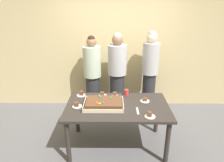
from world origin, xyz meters
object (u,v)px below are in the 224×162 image
at_px(party_table, 117,110).
at_px(plated_slice_near_left, 150,115).
at_px(person_green_shirt_behind, 150,71).
at_px(plated_slice_center_back, 145,100).
at_px(person_striped_tie_right, 93,74).
at_px(plated_slice_far_right, 81,94).
at_px(plated_slice_center_front, 102,95).
at_px(plated_slice_far_left, 115,95).
at_px(cake_server_utensil, 138,111).
at_px(sheet_cake, 104,103).
at_px(plated_slice_near_right, 77,105).
at_px(drink_cup_nearest, 126,92).
at_px(person_serving_front, 117,74).

distance_m(party_table, plated_slice_near_left, 0.57).
bearing_deg(person_green_shirt_behind, plated_slice_near_left, 27.97).
height_order(plated_slice_center_back, person_striped_tie_right, person_striped_tie_right).
relative_size(plated_slice_far_right, plated_slice_center_front, 1.00).
bearing_deg(plated_slice_center_front, plated_slice_far_left, -5.60).
distance_m(plated_slice_far_left, plated_slice_far_right, 0.58).
bearing_deg(plated_slice_center_front, person_striped_tie_right, 106.18).
xyz_separation_m(plated_slice_far_right, cake_server_utensil, (0.91, -0.54, -0.02)).
relative_size(sheet_cake, plated_slice_center_front, 4.07).
bearing_deg(plated_slice_far_left, plated_slice_near_right, -147.41).
xyz_separation_m(plated_slice_far_left, drink_cup_nearest, (0.20, 0.06, 0.02)).
xyz_separation_m(cake_server_utensil, person_striped_tie_right, (-0.80, 1.38, 0.09)).
bearing_deg(person_green_shirt_behind, plated_slice_center_back, 23.90).
bearing_deg(plated_slice_near_right, party_table, 4.55).
distance_m(plated_slice_far_right, plated_slice_center_back, 1.09).
bearing_deg(party_table, plated_slice_center_back, 17.70).
height_order(plated_slice_near_right, drink_cup_nearest, drink_cup_nearest).
relative_size(plated_slice_center_back, drink_cup_nearest, 1.50).
relative_size(plated_slice_far_right, person_serving_front, 0.09).
relative_size(plated_slice_far_left, person_striped_tie_right, 0.09).
bearing_deg(sheet_cake, person_green_shirt_behind, 53.13).
height_order(plated_slice_center_front, person_green_shirt_behind, person_green_shirt_behind).
xyz_separation_m(party_table, plated_slice_near_left, (0.45, -0.34, 0.11)).
bearing_deg(person_green_shirt_behind, plated_slice_center_front, -11.49).
distance_m(plated_slice_near_left, cake_server_utensil, 0.22).
bearing_deg(plated_slice_far_left, drink_cup_nearest, 16.67).
bearing_deg(plated_slice_far_left, person_serving_front, 85.98).
relative_size(plated_slice_near_left, person_green_shirt_behind, 0.09).
height_order(plated_slice_far_left, plated_slice_far_right, plated_slice_far_right).
relative_size(plated_slice_center_front, person_serving_front, 0.09).
xyz_separation_m(party_table, person_serving_front, (0.01, 1.09, 0.23)).
height_order(party_table, person_green_shirt_behind, person_green_shirt_behind).
height_order(plated_slice_center_back, person_green_shirt_behind, person_green_shirt_behind).
height_order(plated_slice_center_back, drink_cup_nearest, drink_cup_nearest).
xyz_separation_m(sheet_cake, cake_server_utensil, (0.51, -0.16, -0.04)).
height_order(plated_slice_far_right, cake_server_utensil, plated_slice_far_right).
distance_m(plated_slice_center_front, person_green_shirt_behind, 1.27).
bearing_deg(drink_cup_nearest, plated_slice_far_right, -178.13).
bearing_deg(person_green_shirt_behind, plated_slice_far_left, -3.52).
xyz_separation_m(party_table, sheet_cake, (-0.21, -0.02, 0.13)).
bearing_deg(drink_cup_nearest, person_serving_front, 102.08).
height_order(plated_slice_near_left, plated_slice_center_back, plated_slice_near_left).
distance_m(plated_slice_center_front, cake_server_utensil, 0.76).
height_order(plated_slice_far_left, plated_slice_center_back, plated_slice_far_left).
distance_m(sheet_cake, person_striped_tie_right, 1.25).
bearing_deg(person_serving_front, party_table, 10.81).
distance_m(plated_slice_far_left, plated_slice_center_front, 0.21).
bearing_deg(plated_slice_center_front, plated_slice_near_right, -133.38).
height_order(sheet_cake, plated_slice_near_left, sheet_cake).
distance_m(cake_server_utensil, person_striped_tie_right, 1.60).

